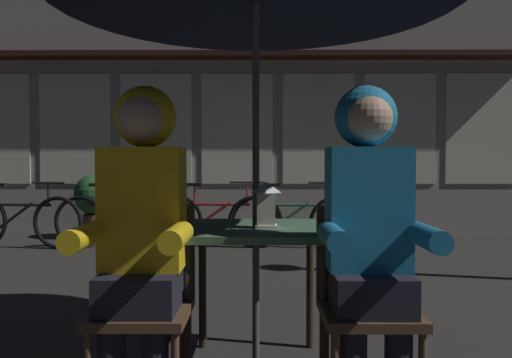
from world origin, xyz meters
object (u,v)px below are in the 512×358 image
object	(u,v)px
bicycle_second	(120,220)
potted_plant	(96,200)
chair_left	(146,294)
bicycle_fourth	(294,221)
cafe_table	(256,246)
bicycle_third	(217,220)
lantern	(266,204)
chair_right	(365,295)
person_left_hooded	(142,214)
person_right_hooded	(369,215)
bicycle_nearest	(20,221)

from	to	relation	value
bicycle_second	potted_plant	distance (m)	1.04
chair_left	bicycle_fourth	bearing A→B (deg)	76.76
cafe_table	bicycle_third	size ratio (longest dim) A/B	0.44
lantern	chair_right	xyz separation A→B (m)	(0.43, -0.32, -0.37)
person_left_hooded	bicycle_second	size ratio (longest dim) A/B	0.83
chair_right	bicycle_third	size ratio (longest dim) A/B	0.52
person_right_hooded	potted_plant	bearing A→B (deg)	119.81
cafe_table	chair_right	xyz separation A→B (m)	(0.48, -0.37, -0.15)
chair_right	person_left_hooded	bearing A→B (deg)	-176.61
person_right_hooded	bicycle_nearest	xyz separation A→B (m)	(-3.47, 4.03, -0.50)
person_left_hooded	person_right_hooded	distance (m)	0.96
lantern	chair_right	bearing A→B (deg)	-36.55
potted_plant	bicycle_second	bearing A→B (deg)	-54.89
chair_left	person_right_hooded	distance (m)	1.03
chair_left	person_left_hooded	distance (m)	0.36
bicycle_nearest	potted_plant	distance (m)	1.10
bicycle_fourth	potted_plant	bearing A→B (deg)	163.06
bicycle_second	bicycle_third	bearing A→B (deg)	3.10
chair_right	person_left_hooded	size ratio (longest dim) A/B	0.62
bicycle_nearest	bicycle_fourth	size ratio (longest dim) A/B	0.99
cafe_table	lantern	world-z (taller)	lantern
bicycle_second	cafe_table	bearing A→B (deg)	-64.46
person_left_hooded	bicycle_fourth	xyz separation A→B (m)	(0.94, 4.04, -0.50)
bicycle_nearest	potted_plant	size ratio (longest dim) A/B	1.81
person_left_hooded	bicycle_nearest	size ratio (longest dim) A/B	0.84
person_left_hooded	bicycle_fourth	size ratio (longest dim) A/B	0.83
bicycle_second	potted_plant	xyz separation A→B (m)	(-0.59, 0.83, 0.20)
lantern	person_left_hooded	size ratio (longest dim) A/B	0.17
chair_right	person_right_hooded	world-z (taller)	person_right_hooded
chair_left	bicycle_second	xyz separation A→B (m)	(-1.25, 3.99, -0.14)
lantern	bicycle_second	bearing A→B (deg)	115.88
chair_right	person_right_hooded	size ratio (longest dim) A/B	0.62
lantern	potted_plant	bearing A→B (deg)	117.71
chair_right	potted_plant	size ratio (longest dim) A/B	0.95
chair_left	potted_plant	bearing A→B (deg)	110.85
lantern	chair_right	distance (m)	0.65
person_right_hooded	bicycle_third	distance (m)	4.27
chair_left	bicycle_fourth	xyz separation A→B (m)	(0.94, 3.98, -0.14)
cafe_table	potted_plant	distance (m)	5.03
bicycle_fourth	potted_plant	distance (m)	2.91
bicycle_nearest	bicycle_third	distance (m)	2.47
bicycle_nearest	bicycle_third	bearing A→B (deg)	1.91
bicycle_fourth	cafe_table	bearing A→B (deg)	-97.20
person_left_hooded	person_right_hooded	world-z (taller)	same
bicycle_nearest	bicycle_third	world-z (taller)	same
bicycle_fourth	person_right_hooded	bearing A→B (deg)	-89.67
person_left_hooded	bicycle_second	world-z (taller)	person_left_hooded
cafe_table	person_left_hooded	bearing A→B (deg)	-138.43
chair_right	bicycle_nearest	world-z (taller)	chair_right
chair_right	bicycle_nearest	size ratio (longest dim) A/B	0.52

